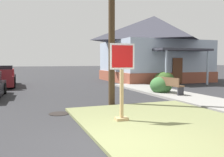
# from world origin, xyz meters

# --- Properties ---
(ground_plane) EXTENTS (160.00, 160.00, 0.00)m
(ground_plane) POSITION_xyz_m (0.00, 0.00, 0.00)
(ground_plane) COLOR #2B2B2D
(grass_corner_patch) EXTENTS (4.79, 5.90, 0.08)m
(grass_corner_patch) POSITION_xyz_m (2.06, 1.26, 0.04)
(grass_corner_patch) COLOR olive
(grass_corner_patch) RESTS_ON ground
(sidewalk_strip) EXTENTS (2.20, 14.23, 0.12)m
(sidewalk_strip) POSITION_xyz_m (5.66, 4.82, 0.06)
(sidewalk_strip) COLOR gray
(sidewalk_strip) RESTS_ON ground
(stop_sign) EXTENTS (0.75, 0.30, 2.24)m
(stop_sign) POSITION_xyz_m (0.90, 1.79, 1.18)
(stop_sign) COLOR tan
(stop_sign) RESTS_ON grass_corner_patch
(manhole_cover) EXTENTS (0.70, 0.70, 0.02)m
(manhole_cover) POSITION_xyz_m (-0.64, 3.69, 0.01)
(manhole_cover) COLOR black
(manhole_cover) RESTS_ON ground
(pickup_truck_maroon) EXTENTS (2.12, 5.33, 1.48)m
(pickup_truck_maroon) POSITION_xyz_m (-3.23, 14.40, 0.62)
(pickup_truck_maroon) COLOR maroon
(pickup_truck_maroon) RESTS_ON ground
(street_bench) EXTENTS (0.56, 1.79, 0.85)m
(street_bench) POSITION_xyz_m (5.40, 6.06, 0.59)
(street_bench) COLOR brown
(street_bench) RESTS_ON sidewalk_strip
(corner_house) EXTENTS (8.68, 8.85, 5.91)m
(corner_house) POSITION_xyz_m (9.72, 14.97, 3.04)
(corner_house) COLOR brown
(corner_house) RESTS_ON ground
(shrub_near_porch) EXTENTS (1.43, 1.43, 1.03)m
(shrub_near_porch) POSITION_xyz_m (7.89, 10.37, 0.52)
(shrub_near_porch) COLOR #385824
(shrub_near_porch) RESTS_ON ground
(shrub_by_curb) EXTENTS (1.21, 1.21, 0.97)m
(shrub_by_curb) POSITION_xyz_m (5.34, 6.75, 0.48)
(shrub_by_curb) COLOR #3A6C37
(shrub_by_curb) RESTS_ON ground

